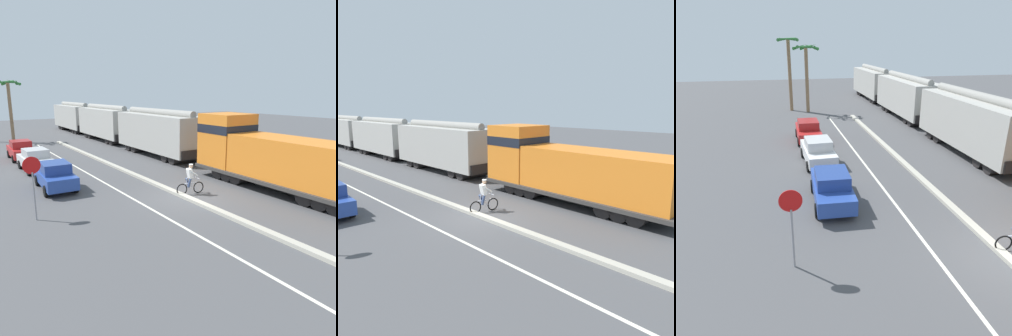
{
  "view_description": "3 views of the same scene",
  "coord_description": "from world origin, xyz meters",
  "views": [
    {
      "loc": [
        -10.11,
        -13.54,
        5.56
      ],
      "look_at": [
        0.27,
        2.0,
        1.23
      ],
      "focal_mm": 35.0,
      "sensor_mm": 36.0,
      "label": 1
    },
    {
      "loc": [
        -9.76,
        -12.09,
        5.38
      ],
      "look_at": [
        3.36,
        1.54,
        1.8
      ],
      "focal_mm": 35.0,
      "sensor_mm": 36.0,
      "label": 2
    },
    {
      "loc": [
        -7.62,
        -8.26,
        7.22
      ],
      "look_at": [
        -4.41,
        7.01,
        1.15
      ],
      "focal_mm": 35.0,
      "sensor_mm": 36.0,
      "label": 3
    }
  ],
  "objects": [
    {
      "name": "median_curb",
      "position": [
        0.0,
        6.0,
        0.08
      ],
      "size": [
        0.36,
        36.0,
        0.16
      ],
      "primitive_type": "cube",
      "color": "#B2AD9E",
      "rests_on": "ground"
    },
    {
      "name": "parked_car_white",
      "position": [
        -5.21,
        11.06,
        0.82
      ],
      "size": [
        1.96,
        4.26,
        1.62
      ],
      "color": "silver",
      "rests_on": "ground"
    },
    {
      "name": "parked_car_blue",
      "position": [
        -5.3,
        5.57,
        0.82
      ],
      "size": [
        1.98,
        4.27,
        1.62
      ],
      "color": "#28479E",
      "rests_on": "ground"
    },
    {
      "name": "hopper_car_trailing",
      "position": [
        5.28,
        34.19,
        2.08
      ],
      "size": [
        2.9,
        10.6,
        4.18
      ],
      "color": "#ABA8A1",
      "rests_on": "ground"
    },
    {
      "name": "palm_tree_far",
      "position": [
        -4.17,
        27.15,
        5.2
      ],
      "size": [
        2.73,
        2.79,
        7.03
      ],
      "color": "#846647",
      "rests_on": "ground"
    },
    {
      "name": "hopper_car_lead",
      "position": [
        5.28,
        10.99,
        2.08
      ],
      "size": [
        2.9,
        10.6,
        4.18
      ],
      "color": "#A9A69E",
      "rests_on": "ground"
    },
    {
      "name": "parked_car_red",
      "position": [
        -5.29,
        16.18,
        0.82
      ],
      "size": [
        1.88,
        4.22,
        1.62
      ],
      "color": "red",
      "rests_on": "ground"
    },
    {
      "name": "hopper_car_middle",
      "position": [
        5.28,
        22.59,
        2.08
      ],
      "size": [
        2.9,
        10.6,
        4.18
      ],
      "color": "#ADAAA2",
      "rests_on": "ground"
    },
    {
      "name": "lane_stripe",
      "position": [
        -2.4,
        6.0,
        0.0
      ],
      "size": [
        0.14,
        36.0,
        0.01
      ],
      "primitive_type": "cube",
      "color": "silver",
      "rests_on": "ground"
    },
    {
      "name": "stop_sign",
      "position": [
        -7.38,
        1.13,
        2.02
      ],
      "size": [
        0.76,
        0.08,
        2.88
      ],
      "color": "gray",
      "rests_on": "ground"
    },
    {
      "name": "ground_plane",
      "position": [
        0.0,
        0.0,
        0.0
      ],
      "size": [
        120.0,
        120.0,
        0.0
      ],
      "primitive_type": "plane",
      "color": "#4C4C4F"
    },
    {
      "name": "palm_tree_near",
      "position": [
        -5.87,
        28.42,
        5.31
      ],
      "size": [
        2.37,
        2.37,
        7.69
      ],
      "color": "#846647",
      "rests_on": "ground"
    }
  ]
}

